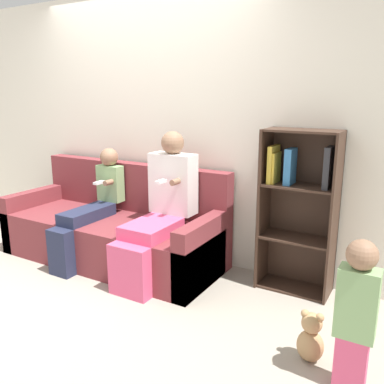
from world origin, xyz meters
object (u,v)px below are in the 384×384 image
(adult_seated, at_px, (160,206))
(bookshelf, at_px, (299,203))
(teddy_bear, at_px, (311,338))
(toddler_standing, at_px, (356,313))
(child_seated, at_px, (90,207))
(couch, at_px, (114,231))

(adult_seated, relative_size, bookshelf, 0.96)
(adult_seated, distance_m, teddy_bear, 1.64)
(toddler_standing, bearing_deg, adult_seated, 158.82)
(toddler_standing, height_order, teddy_bear, toddler_standing)
(adult_seated, bearing_deg, bookshelf, 19.26)
(adult_seated, height_order, teddy_bear, adult_seated)
(child_seated, height_order, teddy_bear, child_seated)
(adult_seated, height_order, bookshelf, bookshelf)
(bookshelf, bearing_deg, teddy_bear, -67.91)
(couch, height_order, bookshelf, bookshelf)
(adult_seated, height_order, child_seated, adult_seated)
(adult_seated, relative_size, toddler_standing, 1.46)
(bookshelf, bearing_deg, adult_seated, -160.74)
(adult_seated, xyz_separation_m, toddler_standing, (1.72, -0.67, -0.19))
(toddler_standing, bearing_deg, couch, 162.14)
(adult_seated, xyz_separation_m, child_seated, (-0.77, -0.05, -0.11))
(adult_seated, xyz_separation_m, bookshelf, (1.09, 0.38, 0.08))
(bookshelf, bearing_deg, couch, -170.12)
(child_seated, xyz_separation_m, bookshelf, (1.87, 0.44, 0.19))
(adult_seated, distance_m, child_seated, 0.78)
(couch, relative_size, child_seated, 2.05)
(toddler_standing, relative_size, bookshelf, 0.66)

